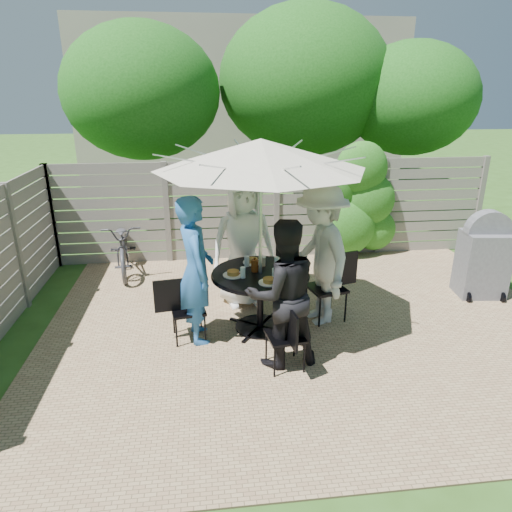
{
  "coord_description": "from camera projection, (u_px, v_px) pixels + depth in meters",
  "views": [
    {
      "loc": [
        -1.34,
        -5.12,
        3.04
      ],
      "look_at": [
        -0.68,
        0.46,
        0.97
      ],
      "focal_mm": 32.0,
      "sensor_mm": 36.0,
      "label": 1
    }
  ],
  "objects": [
    {
      "name": "plate_right",
      "position": [
        287.0,
        268.0,
        5.95
      ],
      "size": [
        0.26,
        0.26,
        0.06
      ],
      "color": "white",
      "rests_on": "patio_table"
    },
    {
      "name": "chair_front",
      "position": [
        285.0,
        349.0,
        5.19
      ],
      "size": [
        0.45,
        0.62,
        0.83
      ],
      "rotation": [
        0.0,
        0.0,
        1.7
      ],
      "color": "black",
      "rests_on": "ground"
    },
    {
      "name": "person_back",
      "position": [
        243.0,
        243.0,
        6.56
      ],
      "size": [
        1.02,
        0.76,
        1.9
      ],
      "primitive_type": "imported",
      "rotation": [
        0.0,
        0.0,
        6.46
      ],
      "color": "white",
      "rests_on": "ground"
    },
    {
      "name": "umbrella",
      "position": [
        261.0,
        154.0,
        5.34
      ],
      "size": [
        2.98,
        2.98,
        2.49
      ],
      "rotation": [
        0.0,
        0.0,
        0.18
      ],
      "color": "silver",
      "rests_on": "ground"
    },
    {
      "name": "person_front",
      "position": [
        282.0,
        294.0,
        5.09
      ],
      "size": [
        0.95,
        0.8,
        1.75
      ],
      "primitive_type": "imported",
      "rotation": [
        0.0,
        0.0,
        3.32
      ],
      "color": "black",
      "rests_on": "ground"
    },
    {
      "name": "plate_back",
      "position": [
        252.0,
        261.0,
        6.17
      ],
      "size": [
        0.26,
        0.26,
        0.06
      ],
      "color": "white",
      "rests_on": "patio_table"
    },
    {
      "name": "chair_left",
      "position": [
        188.0,
        321.0,
        5.79
      ],
      "size": [
        0.64,
        0.47,
        0.86
      ],
      "rotation": [
        0.0,
        0.0,
        6.43
      ],
      "color": "black",
      "rests_on": "ground"
    },
    {
      "name": "glass_right",
      "position": [
        277.0,
        262.0,
        6.0
      ],
      "size": [
        0.07,
        0.07,
        0.14
      ],
      "primitive_type": "cylinder",
      "color": "silver",
      "rests_on": "patio_table"
    },
    {
      "name": "glass_front",
      "position": [
        275.0,
        274.0,
        5.63
      ],
      "size": [
        0.07,
        0.07,
        0.14
      ],
      "primitive_type": "cylinder",
      "color": "silver",
      "rests_on": "patio_table"
    },
    {
      "name": "plate_left",
      "position": [
        233.0,
        274.0,
        5.75
      ],
      "size": [
        0.26,
        0.26,
        0.06
      ],
      "color": "white",
      "rests_on": "patio_table"
    },
    {
      "name": "bicycle",
      "position": [
        124.0,
        246.0,
        7.93
      ],
      "size": [
        0.87,
        1.85,
        0.93
      ],
      "primitive_type": "imported",
      "rotation": [
        0.0,
        0.0,
        0.15
      ],
      "color": "#333338",
      "rests_on": "ground"
    },
    {
      "name": "person_right",
      "position": [
        320.0,
        255.0,
        6.03
      ],
      "size": [
        0.93,
        1.36,
        1.93
      ],
      "primitive_type": "imported",
      "rotation": [
        0.0,
        0.0,
        4.89
      ],
      "color": "#BBBCB7",
      "rests_on": "ground"
    },
    {
      "name": "patio_table",
      "position": [
        260.0,
        290.0,
        5.94
      ],
      "size": [
        1.44,
        1.44,
        0.82
      ],
      "rotation": [
        0.0,
        0.0,
        0.18
      ],
      "color": "black",
      "rests_on": "ground"
    },
    {
      "name": "chair_right",
      "position": [
        327.0,
        300.0,
        6.3
      ],
      "size": [
        0.73,
        0.56,
        0.96
      ],
      "rotation": [
        0.0,
        0.0,
        3.39
      ],
      "color": "black",
      "rests_on": "ground"
    },
    {
      "name": "coffee_cup",
      "position": [
        263.0,
        261.0,
        6.06
      ],
      "size": [
        0.08,
        0.08,
        0.12
      ],
      "primitive_type": "cylinder",
      "color": "#C6B293",
      "rests_on": "patio_table"
    },
    {
      "name": "plate_front",
      "position": [
        269.0,
        281.0,
        5.53
      ],
      "size": [
        0.26,
        0.26,
        0.06
      ],
      "color": "white",
      "rests_on": "patio_table"
    },
    {
      "name": "person_left",
      "position": [
        196.0,
        271.0,
        5.59
      ],
      "size": [
        0.56,
        0.75,
        1.88
      ],
      "primitive_type": "imported",
      "rotation": [
        0.0,
        0.0,
        8.03
      ],
      "color": "#245C9F",
      "rests_on": "ground"
    },
    {
      "name": "glass_left",
      "position": [
        243.0,
        272.0,
        5.67
      ],
      "size": [
        0.07,
        0.07,
        0.14
      ],
      "primitive_type": "cylinder",
      "color": "silver",
      "rests_on": "patio_table"
    },
    {
      "name": "bbq_grill",
      "position": [
        483.0,
        258.0,
        6.92
      ],
      "size": [
        0.72,
        0.59,
        1.36
      ],
      "rotation": [
        0.0,
        0.0,
        -0.12
      ],
      "color": "slate",
      "rests_on": "ground"
    },
    {
      "name": "backyard_envelope",
      "position": [
        244.0,
        103.0,
        14.67
      ],
      "size": [
        60.0,
        60.0,
        5.0
      ],
      "color": "#2B4A17",
      "rests_on": "ground"
    },
    {
      "name": "glass_back",
      "position": [
        247.0,
        261.0,
        6.04
      ],
      "size": [
        0.07,
        0.07,
        0.14
      ],
      "primitive_type": "cylinder",
      "color": "silver",
      "rests_on": "patio_table"
    },
    {
      "name": "syrup_jug",
      "position": [
        255.0,
        266.0,
        5.86
      ],
      "size": [
        0.09,
        0.09,
        0.16
      ],
      "primitive_type": "cylinder",
      "color": "#59280C",
      "rests_on": "patio_table"
    },
    {
      "name": "chair_back",
      "position": [
        241.0,
        281.0,
        6.9
      ],
      "size": [
        0.58,
        0.75,
        0.98
      ],
      "rotation": [
        0.0,
        0.0,
        4.98
      ],
      "color": "black",
      "rests_on": "ground"
    }
  ]
}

